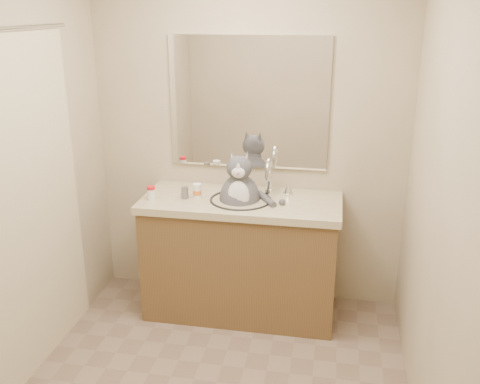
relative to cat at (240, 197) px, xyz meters
name	(u,v)px	position (x,y,z in m)	size (l,w,h in m)	color
room	(205,198)	(0.01, -0.96, 0.33)	(2.22, 2.52, 2.42)	#7E6A57
vanity	(241,254)	(0.01, 0.01, -0.42)	(1.34, 0.59, 1.12)	brown
mirror	(248,103)	(0.01, 0.28, 0.58)	(1.10, 0.02, 0.90)	white
shower_curtain	(23,209)	(-1.04, -0.86, 0.16)	(0.02, 1.30, 1.93)	beige
cat	(240,197)	(0.00, 0.00, 0.00)	(0.42, 0.33, 0.55)	#4D4C52
pill_bottle_redcap	(151,193)	(-0.58, -0.11, 0.03)	(0.07, 0.07, 0.09)	white
pill_bottle_orange	(197,191)	(-0.29, -0.02, 0.03)	(0.07, 0.07, 0.10)	white
grey_canister	(185,193)	(-0.37, -0.05, 0.02)	(0.06, 0.06, 0.08)	slate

